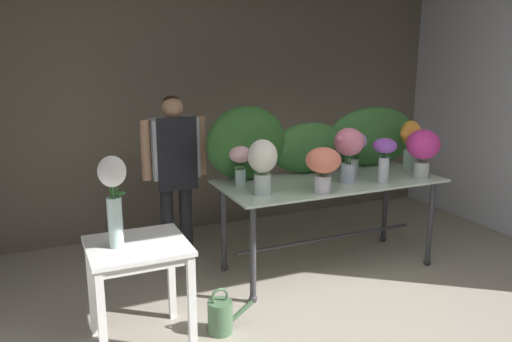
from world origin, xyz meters
name	(u,v)px	position (x,y,z in m)	size (l,w,h in m)	color
ground_plane	(292,279)	(0.00, 1.70, 0.00)	(7.46, 7.46, 0.00)	#9E9384
wall_back	(222,108)	(0.00, 3.39, 1.32)	(5.41, 0.12, 2.65)	#706656
display_table_glass	(329,194)	(0.41, 1.79, 0.71)	(1.98, 0.86, 0.85)	silver
side_table_white	(138,259)	(-1.41, 1.22, 0.63)	(0.65, 0.60, 0.74)	white
florist	(175,161)	(-0.79, 2.55, 0.96)	(0.61, 0.24, 1.56)	#232328
foliage_backdrop	(309,142)	(0.37, 2.10, 1.13)	(2.21, 0.32, 0.66)	#2D6028
vase_violet_stock	(384,154)	(0.78, 1.51, 1.09)	(0.20, 0.20, 0.39)	silver
vase_rosy_roses	(349,148)	(0.50, 1.64, 1.15)	(0.27, 0.26, 0.48)	silver
vase_sunset_ranunculus	(410,140)	(1.32, 1.82, 1.13)	(0.23, 0.19, 0.47)	silver
vase_lilac_freesia	(354,146)	(0.70, 1.85, 1.11)	(0.24, 0.23, 0.41)	silver
vase_magenta_peonies	(423,148)	(1.22, 1.53, 1.11)	(0.30, 0.30, 0.44)	silver
vase_ivory_carnations	(263,163)	(-0.32, 1.62, 1.10)	(0.24, 0.24, 0.45)	silver
vase_blush_snapdragons	(241,160)	(-0.38, 1.93, 1.06)	(0.21, 0.19, 0.34)	silver
vase_coral_anemones	(323,164)	(0.14, 1.47, 1.08)	(0.29, 0.29, 0.37)	silver
vase_white_roses_tall	(113,194)	(-1.54, 1.22, 1.09)	(0.18, 0.18, 0.60)	silver
watering_can	(221,316)	(-0.86, 1.14, 0.13)	(0.35, 0.18, 0.34)	#4C704C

